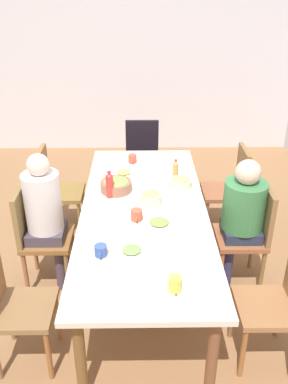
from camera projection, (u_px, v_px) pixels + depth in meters
The scene contains 25 objects.
ground_plane at pixel (144, 280), 3.66m from camera, with size 7.51×7.51×0.00m, color #906542.
wall_left at pixel (141, 60), 5.87m from camera, with size 0.12×4.65×2.60m, color silver.
dining_table at pixel (144, 215), 3.35m from camera, with size 2.44×1.00×0.73m.
chair_0 at pixel (280, 299), 2.71m from camera, with size 0.40×0.40×0.90m.
chair_1 at pixel (37, 232), 3.41m from camera, with size 0.40×0.40×0.90m.
person_1 at pixel (45, 211), 3.32m from camera, with size 0.30×0.30×1.20m.
chair_2 at pixel (231, 186), 4.15m from camera, with size 0.40×0.40×0.90m.
chair_3 at pixel (55, 187), 4.13m from camera, with size 0.40×0.40×0.90m.
chair_4 at pixel (10, 301), 2.69m from camera, with size 0.40×0.40×0.90m.
chair_5 at pixel (250, 230), 3.43m from camera, with size 0.40×0.40×0.90m.
person_5 at pixel (242, 211), 3.34m from camera, with size 0.34×0.34×1.14m.
chair_6 at pixel (142, 155), 4.83m from camera, with size 0.40×0.40×0.90m.
plate_0 at pixel (124, 173), 3.87m from camera, with size 0.22×0.22×0.04m.
plate_1 at pixel (159, 223), 3.10m from camera, with size 0.26×0.26×0.04m.
plate_2 at pixel (132, 251), 2.79m from camera, with size 0.23×0.23×0.04m.
bowl_0 at pixel (116, 185), 3.57m from camera, with size 0.27×0.27×0.11m.
bowl_1 at pixel (181, 182), 3.65m from camera, with size 0.20×0.20×0.08m.
bowl_2 at pixel (151, 198), 3.37m from camera, with size 0.17×0.17×0.10m.
cup_0 at pixel (137, 215), 3.15m from camera, with size 0.12×0.09×0.09m.
cup_1 at pixel (132, 159), 4.10m from camera, with size 0.12×0.08×0.08m.
cup_2 at pixel (175, 284), 2.44m from camera, with size 0.12×0.08×0.10m.
cup_3 at pixel (104, 184), 3.63m from camera, with size 0.11×0.07×0.07m.
cup_4 at pixel (101, 251), 2.75m from camera, with size 0.12×0.08×0.08m.
bottle_0 at pixel (110, 185), 3.44m from camera, with size 0.06×0.06×0.24m.
bottle_1 at pixel (175, 170), 3.76m from camera, with size 0.05×0.05×0.19m.
Camera 1 is at (2.87, -0.04, 2.39)m, focal length 38.99 mm.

